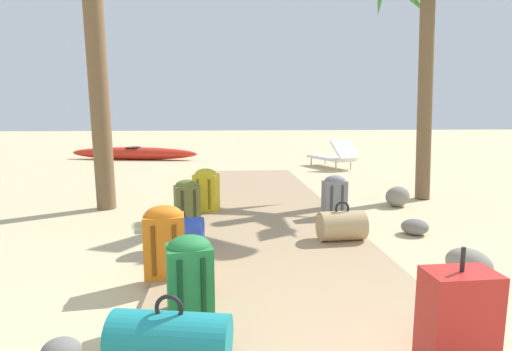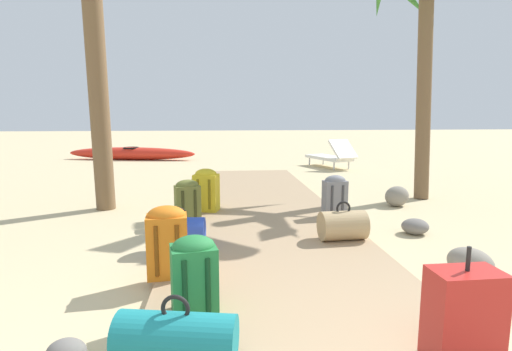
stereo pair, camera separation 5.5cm
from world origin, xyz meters
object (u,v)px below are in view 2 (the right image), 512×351
object	(u,v)px
duffel_bag_blue	(179,231)
lounge_chair	(332,156)
backpack_green	(194,273)
backpack_yellow	(206,189)
kayak	(131,153)
backpack_olive	(188,198)
duffel_bag_tan	(343,225)
duffel_bag_teal	(176,338)
backpack_grey	(335,195)
suitcase_red	(464,316)
backpack_orange	(167,239)

from	to	relation	value
duffel_bag_blue	lounge_chair	distance (m)	7.26
backpack_green	lounge_chair	bearing A→B (deg)	67.76
backpack_yellow	kayak	size ratio (longest dim) A/B	0.15
lounge_chair	kayak	world-z (taller)	lounge_chair
backpack_olive	duffel_bag_tan	world-z (taller)	backpack_olive
backpack_yellow	duffel_bag_teal	bearing A→B (deg)	-91.08
kayak	backpack_grey	bearing A→B (deg)	-61.24
suitcase_red	lounge_chair	world-z (taller)	lounge_chair
duffel_bag_blue	backpack_green	bearing A→B (deg)	-80.78
suitcase_red	lounge_chair	xyz separation A→B (m)	(1.70, 8.56, -0.02)
backpack_orange	backpack_olive	world-z (taller)	backpack_orange
backpack_grey	duffel_bag_tan	world-z (taller)	backpack_grey
duffel_bag_teal	lounge_chair	distance (m)	9.05
duffel_bag_tan	kayak	bearing A→B (deg)	114.86
lounge_chair	backpack_grey	bearing A→B (deg)	-105.55
backpack_olive	backpack_yellow	bearing A→B (deg)	62.11
duffel_bag_teal	backpack_yellow	distance (m)	3.56
duffel_bag_tan	kayak	distance (m)	9.74
duffel_bag_teal	backpack_olive	bearing A→B (deg)	93.03
backpack_yellow	duffel_bag_blue	bearing A→B (deg)	-99.03
backpack_grey	duffel_bag_blue	bearing A→B (deg)	-152.38
suitcase_red	kayak	size ratio (longest dim) A/B	0.16
duffel_bag_teal	backpack_orange	xyz separation A→B (m)	(-0.20, 1.23, 0.18)
backpack_orange	duffel_bag_tan	size ratio (longest dim) A/B	1.19
duffel_bag_blue	backpack_yellow	bearing A→B (deg)	80.97
backpack_olive	duffel_bag_tan	bearing A→B (deg)	-30.80
duffel_bag_teal	duffel_bag_blue	distance (m)	2.05
backpack_orange	duffel_bag_tan	bearing A→B (deg)	25.04
duffel_bag_teal	backpack_green	size ratio (longest dim) A/B	1.27
backpack_orange	duffel_bag_blue	xyz separation A→B (m)	(0.02, 0.81, -0.17)
suitcase_red	backpack_orange	bearing A→B (deg)	142.59
duffel_bag_teal	backpack_yellow	xyz separation A→B (m)	(0.07, 3.55, 0.17)
backpack_yellow	backpack_olive	bearing A→B (deg)	-117.89
duffel_bag_blue	backpack_yellow	xyz separation A→B (m)	(0.24, 1.51, 0.17)
backpack_olive	backpack_yellow	world-z (taller)	backpack_yellow
backpack_olive	backpack_green	world-z (taller)	backpack_green
duffel_bag_tan	backpack_yellow	bearing A→B (deg)	135.79
backpack_yellow	suitcase_red	bearing A→B (deg)	-67.56
backpack_orange	duffel_bag_tan	distance (m)	1.98
backpack_olive	backpack_grey	xyz separation A→B (m)	(1.96, -0.04, 0.02)
backpack_orange	backpack_green	bearing A→B (deg)	-68.61
duffel_bag_tan	backpack_green	bearing A→B (deg)	-135.34
backpack_orange	backpack_olive	xyz separation A→B (m)	(0.03, 1.89, -0.05)
backpack_orange	suitcase_red	bearing A→B (deg)	-37.41
backpack_olive	backpack_green	xyz separation A→B (m)	(0.23, -2.56, 0.02)
duffel_bag_tan	lounge_chair	world-z (taller)	lounge_chair
backpack_olive	backpack_grey	world-z (taller)	backpack_grey
backpack_orange	backpack_yellow	size ratio (longest dim) A/B	1.01
duffel_bag_blue	backpack_grey	world-z (taller)	backpack_grey
lounge_chair	kayak	bearing A→B (deg)	156.85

